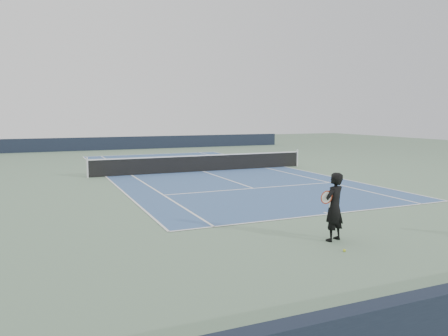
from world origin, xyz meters
name	(u,v)px	position (x,y,z in m)	size (l,w,h in m)	color
ground	(203,171)	(0.00, 0.00, 0.00)	(80.00, 80.00, 0.00)	slate
court_surface	(203,171)	(0.00, 0.00, 0.01)	(10.97, 23.77, 0.01)	#3A5889
tennis_net	(203,163)	(0.00, 0.00, 0.50)	(12.90, 0.10, 1.07)	silver
windscreen_far	(137,143)	(0.00, 17.88, 0.60)	(30.00, 0.25, 1.20)	black
tennis_player	(334,207)	(-1.77, -14.38, 0.90)	(0.85, 0.68, 1.80)	black
tennis_ball	(344,250)	(-2.11, -15.26, 0.04)	(0.07, 0.07, 0.07)	#CAD52B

